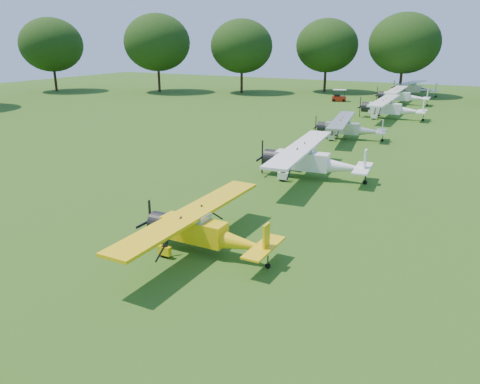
% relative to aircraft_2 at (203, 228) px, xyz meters
% --- Properties ---
extents(ground, '(160.00, 160.00, 0.00)m').
position_rel_aircraft_2_xyz_m(ground, '(-1.14, 8.23, -1.15)').
color(ground, '#2A5014').
rests_on(ground, ground).
extents(tree_belt, '(137.36, 130.27, 14.52)m').
position_rel_aircraft_2_xyz_m(tree_belt, '(2.43, 8.39, 6.88)').
color(tree_belt, black).
rests_on(tree_belt, ground).
extents(aircraft_2, '(6.24, 9.91, 1.96)m').
position_rel_aircraft_2_xyz_m(aircraft_2, '(0.00, 0.00, 0.00)').
color(aircraft_2, yellow).
rests_on(aircraft_2, ground).
extents(aircraft_3, '(7.40, 11.78, 2.31)m').
position_rel_aircraft_2_xyz_m(aircraft_3, '(0.14, 13.02, 0.20)').
color(aircraft_3, white).
rests_on(aircraft_3, ground).
extents(aircraft_4, '(6.50, 10.29, 2.02)m').
position_rel_aircraft_2_xyz_m(aircraft_4, '(-1.17, 26.67, 0.03)').
color(aircraft_4, silver).
rests_on(aircraft_4, ground).
extents(aircraft_5, '(7.53, 11.96, 2.36)m').
position_rel_aircraft_2_xyz_m(aircraft_5, '(-0.06, 40.47, 0.23)').
color(aircraft_5, white).
rests_on(aircraft_5, ground).
extents(aircraft_6, '(7.26, 11.55, 2.28)m').
position_rel_aircraft_2_xyz_m(aircraft_6, '(-1.17, 53.86, 0.19)').
color(aircraft_6, white).
rests_on(aircraft_6, ground).
extents(aircraft_7, '(7.34, 11.62, 2.28)m').
position_rel_aircraft_2_xyz_m(aircraft_7, '(-1.24, 65.91, 0.19)').
color(aircraft_7, silver).
rests_on(aircraft_7, ground).
extents(golf_cart, '(2.26, 1.72, 1.72)m').
position_rel_aircraft_2_xyz_m(golf_cart, '(-9.88, 53.16, -0.57)').
color(golf_cart, red).
rests_on(golf_cart, ground).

